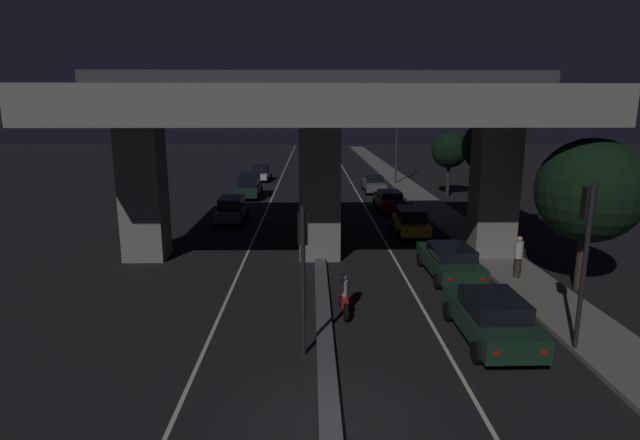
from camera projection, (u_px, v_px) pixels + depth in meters
name	position (u px, v px, depth m)	size (l,w,h in m)	color
ground_plane	(330.00, 425.00, 11.72)	(200.00, 200.00, 0.00)	black
lane_line_left_inner	(275.00, 191.00, 45.83)	(0.12, 126.00, 0.00)	beige
lane_line_right_inner	(356.00, 191.00, 45.97)	(0.12, 126.00, 0.00)	beige
median_divider	(316.00, 190.00, 45.88)	(0.53, 126.00, 0.20)	#4C4C51
sidewalk_right	(428.00, 204.00, 39.20)	(2.53, 126.00, 0.16)	slate
elevated_overpass	(320.00, 119.00, 23.68)	(22.47, 12.37, 9.07)	gray
traffic_light_left_of_median	(303.00, 254.00, 14.53)	(0.30, 0.49, 4.57)	black
traffic_light_right_of_median	(586.00, 238.00, 14.57)	(0.30, 0.49, 5.27)	black
street_lamp	(394.00, 132.00, 48.96)	(2.12, 0.32, 8.87)	#2D2D30
car_dark_green_lead	(491.00, 317.00, 15.85)	(2.05, 4.64, 1.58)	black
car_dark_green_second	(450.00, 260.00, 22.00)	(2.11, 4.76, 1.46)	black
car_taxi_yellow_third	(411.00, 221.00, 29.57)	(1.97, 4.18, 1.61)	gold
car_dark_red_fourth	(389.00, 200.00, 36.81)	(1.94, 4.70, 1.48)	#591414
car_grey_fifth	(374.00, 184.00, 44.98)	(1.95, 4.64, 1.49)	#515459
car_grey_lead_oncoming	(232.00, 209.00, 32.90)	(1.93, 4.03, 1.67)	#515459
car_dark_green_second_oncoming	(250.00, 185.00, 42.09)	(1.87, 4.71, 2.10)	black
car_white_third_oncoming	(261.00, 173.00, 52.38)	(2.01, 4.08, 1.65)	silver
motorcycle_red_filtering_near	(343.00, 297.00, 18.00)	(0.34, 2.02, 1.51)	black
pedestrian_on_sidewalk	(518.00, 257.00, 21.44)	(0.36, 0.36, 1.83)	#2D261E
roadside_tree_kerbside_near	(590.00, 191.00, 19.71)	(4.14, 4.14, 6.21)	#38281C
roadside_tree_kerbside_mid	(489.00, 147.00, 31.76)	(3.42, 3.42, 6.72)	#38281C
roadside_tree_kerbside_far	(450.00, 150.00, 42.08)	(3.05, 3.05, 5.53)	#2D2116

